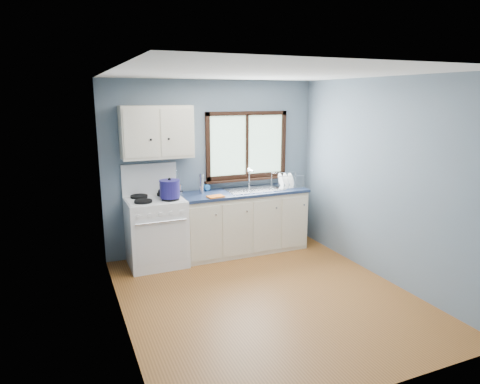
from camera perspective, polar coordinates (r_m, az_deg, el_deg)
name	(u,v)px	position (r m, az deg, el deg)	size (l,w,h in m)	color
floor	(266,297)	(5.12, 3.54, -13.78)	(3.20, 3.60, 0.02)	brown
ceiling	(270,72)	(4.59, 3.98, 15.64)	(3.20, 3.60, 0.02)	white
wall_back	(213,167)	(6.34, -3.65, 3.39)	(3.20, 0.02, 2.50)	slate
wall_front	(382,242)	(3.25, 18.37, -6.29)	(3.20, 0.02, 2.50)	slate
wall_left	(117,206)	(4.24, -16.08, -1.75)	(0.02, 3.60, 2.50)	slate
wall_right	(384,180)	(5.60, 18.62, 1.51)	(0.02, 3.60, 2.50)	slate
gas_range	(156,230)	(5.95, -11.14, -4.95)	(0.76, 0.69, 1.36)	white
base_cabinets	(243,224)	(6.37, 0.44, -4.32)	(1.85, 0.60, 0.88)	beige
countertop	(243,192)	(6.24, 0.45, -0.01)	(1.89, 0.64, 0.04)	#17243E
sink	(254,194)	(6.32, 1.94, -0.23)	(0.84, 0.46, 0.44)	silver
window	(247,150)	(6.47, 0.93, 5.61)	(1.36, 0.10, 1.03)	#9EC6A8
upper_cabinets	(157,132)	(5.86, -11.04, 7.85)	(0.95, 0.35, 0.70)	beige
skillet	(167,192)	(5.98, -9.76, 0.05)	(0.36, 0.29, 0.05)	black
stockpot	(170,189)	(5.70, -9.35, 0.44)	(0.33, 0.33, 0.27)	navy
utensil_crock	(178,189)	(6.07, -8.23, 0.41)	(0.15, 0.15, 0.36)	silver
thermos	(201,184)	(6.06, -5.17, 1.13)	(0.07, 0.07, 0.28)	silver
soap_bottle	(208,183)	(6.20, -4.34, 1.22)	(0.09, 0.09, 0.25)	#2466AC
dish_towel	(215,196)	(5.85, -3.29, -0.60)	(0.22, 0.16, 0.02)	orange
dish_rack	(287,183)	(6.51, 6.23, 1.14)	(0.45, 0.37, 0.22)	silver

